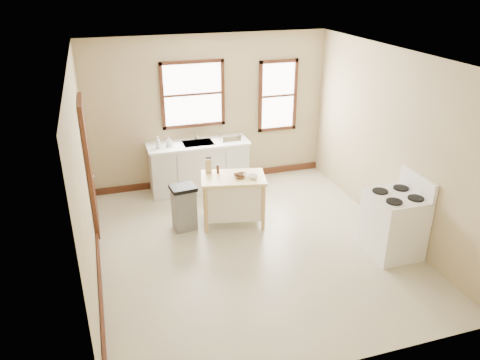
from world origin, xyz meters
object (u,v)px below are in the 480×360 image
at_px(soap_bottle_b, 169,142).
at_px(dish_rack, 230,138).
at_px(pepper_grinder, 218,169).
at_px(bowl_b, 242,175).
at_px(soap_bottle_a, 158,142).
at_px(kitchen_island, 233,200).
at_px(gas_stove, 394,216).
at_px(trash_bin, 184,208).
at_px(bowl_c, 253,177).
at_px(knife_block, 208,166).
at_px(bowl_a, 239,176).

distance_m(soap_bottle_b, dish_rack, 1.13).
height_order(soap_bottle_b, pepper_grinder, soap_bottle_b).
xyz_separation_m(dish_rack, bowl_b, (-0.22, -1.42, -0.12)).
bearing_deg(soap_bottle_a, bowl_b, -31.05).
bearing_deg(kitchen_island, soap_bottle_a, 137.27).
bearing_deg(gas_stove, trash_bin, 150.33).
height_order(pepper_grinder, bowl_c, pepper_grinder).
relative_size(soap_bottle_b, dish_rack, 0.48).
relative_size(soap_bottle_b, gas_stove, 0.15).
bearing_deg(trash_bin, knife_block, 21.52).
distance_m(soap_bottle_b, trash_bin, 1.50).
bearing_deg(bowl_c, trash_bin, 169.72).
distance_m(dish_rack, bowl_a, 1.50).
height_order(soap_bottle_a, pepper_grinder, soap_bottle_a).
height_order(pepper_grinder, gas_stove, gas_stove).
bearing_deg(dish_rack, pepper_grinder, -115.55).
distance_m(dish_rack, gas_stove, 3.36).
bearing_deg(dish_rack, bowl_c, -93.84).
xyz_separation_m(dish_rack, bowl_c, (-0.08, -1.56, -0.12)).
xyz_separation_m(soap_bottle_b, pepper_grinder, (0.58, -1.21, -0.11)).
height_order(soap_bottle_a, kitchen_island, soap_bottle_a).
bearing_deg(pepper_grinder, soap_bottle_a, 123.47).
distance_m(soap_bottle_b, knife_block, 1.20).
distance_m(dish_rack, trash_bin, 1.89).
height_order(soap_bottle_a, trash_bin, soap_bottle_a).
xyz_separation_m(bowl_a, bowl_c, (0.19, -0.09, 0.00)).
relative_size(kitchen_island, bowl_a, 5.27).
relative_size(pepper_grinder, gas_stove, 0.13).
relative_size(bowl_b, gas_stove, 0.13).
bearing_deg(dish_rack, soap_bottle_a, -179.19).
height_order(soap_bottle_a, bowl_c, soap_bottle_a).
height_order(bowl_a, bowl_c, bowl_c).
xyz_separation_m(soap_bottle_a, gas_stove, (2.93, -2.90, -0.43)).
bearing_deg(knife_block, kitchen_island, -30.02).
height_order(kitchen_island, trash_bin, kitchen_island).
distance_m(dish_rack, knife_block, 1.31).
distance_m(bowl_b, gas_stove, 2.37).
bearing_deg(bowl_b, trash_bin, 176.71).
xyz_separation_m(bowl_c, gas_stove, (1.67, -1.37, -0.25)).
relative_size(soap_bottle_a, bowl_b, 1.44).
bearing_deg(pepper_grinder, gas_stove, -38.63).
bearing_deg(pepper_grinder, knife_block, 141.89).
bearing_deg(pepper_grinder, bowl_b, -31.08).
bearing_deg(gas_stove, bowl_c, 140.64).
distance_m(soap_bottle_b, pepper_grinder, 1.35).
height_order(trash_bin, gas_stove, gas_stove).
distance_m(pepper_grinder, bowl_c, 0.59).
bearing_deg(bowl_a, pepper_grinder, 138.46).
bearing_deg(trash_bin, soap_bottle_b, 82.30).
relative_size(soap_bottle_b, pepper_grinder, 1.18).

